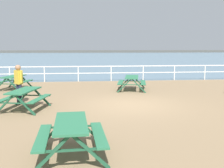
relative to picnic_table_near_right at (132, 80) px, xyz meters
The scene contains 9 objects.
ground_plane 3.77m from the picnic_table_near_right, 101.34° to the right, with size 30.00×24.00×0.20m, color #846B4C.
sea_band 49.12m from the picnic_table_near_right, 90.85° to the left, with size 142.00×90.00×0.01m, color slate.
distant_shoreline 92.12m from the picnic_table_near_right, 90.45° to the left, with size 142.00×6.00×1.80m, color #4C4C47.
seaward_railing 4.18m from the picnic_table_near_right, 100.05° to the left, with size 23.07×0.07×1.08m.
picnic_table_near_right is the anchor object (origin of this frame).
picnic_table_mid_centre 6.42m from the picnic_table_near_right, 140.39° to the right, with size 1.87×2.09×0.80m.
picnic_table_far_left 6.67m from the picnic_table_near_right, behind, with size 1.88×2.10×0.80m.
picnic_table_far_right 9.17m from the picnic_table_near_right, 108.84° to the right, with size 1.61×1.86×0.80m.
visitor 6.15m from the picnic_table_near_right, 151.44° to the right, with size 0.39×0.42×1.66m.
Camera 1 is at (-1.94, -10.83, 2.42)m, focal length 42.81 mm.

